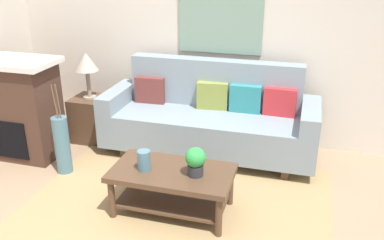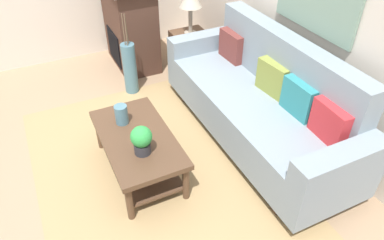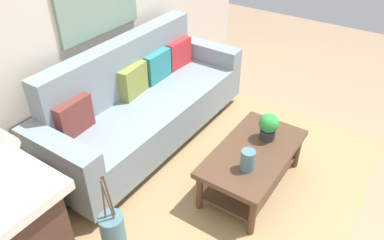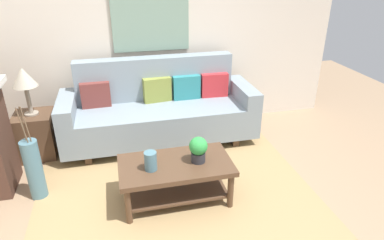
# 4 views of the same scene
# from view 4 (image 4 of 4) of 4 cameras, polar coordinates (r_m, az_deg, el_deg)

# --- Properties ---
(ground_plane) EXTENTS (9.29, 9.29, 0.00)m
(ground_plane) POSITION_cam_4_polar(r_m,az_deg,el_deg) (3.30, -1.09, -16.96)
(ground_plane) COLOR #9E7F60
(wall_back) EXTENTS (5.29, 0.10, 2.70)m
(wall_back) POSITION_cam_4_polar(r_m,az_deg,el_deg) (4.68, -7.23, 14.51)
(wall_back) COLOR beige
(wall_back) RESTS_ON ground_plane
(area_rug) EXTENTS (2.84, 2.12, 0.01)m
(area_rug) POSITION_cam_4_polar(r_m,az_deg,el_deg) (3.67, -2.82, -11.74)
(area_rug) COLOR #A38456
(area_rug) RESTS_ON ground_plane
(couch) EXTENTS (2.45, 0.84, 1.08)m
(couch) POSITION_cam_4_polar(r_m,az_deg,el_deg) (4.45, -5.50, 1.57)
(couch) COLOR gray
(couch) RESTS_ON ground_plane
(throw_pillow_maroon) EXTENTS (0.37, 0.14, 0.32)m
(throw_pillow_maroon) POSITION_cam_4_polar(r_m,az_deg,el_deg) (4.44, -15.91, 4.12)
(throw_pillow_maroon) COLOR brown
(throw_pillow_maroon) RESTS_ON couch
(throw_pillow_olive) EXTENTS (0.37, 0.16, 0.32)m
(throw_pillow_olive) POSITION_cam_4_polar(r_m,az_deg,el_deg) (4.47, -5.87, 5.11)
(throw_pillow_olive) COLOR olive
(throw_pillow_olive) RESTS_ON couch
(throw_pillow_teal) EXTENTS (0.36, 0.12, 0.32)m
(throw_pillow_teal) POSITION_cam_4_polar(r_m,az_deg,el_deg) (4.53, -0.96, 5.53)
(throw_pillow_teal) COLOR teal
(throw_pillow_teal) RESTS_ON couch
(throw_pillow_crimson) EXTENTS (0.37, 0.14, 0.32)m
(throw_pillow_crimson) POSITION_cam_4_polar(r_m,az_deg,el_deg) (4.62, 3.79, 5.91)
(throw_pillow_crimson) COLOR red
(throw_pillow_crimson) RESTS_ON couch
(coffee_table) EXTENTS (1.10, 0.60, 0.43)m
(coffee_table) POSITION_cam_4_polar(r_m,az_deg,el_deg) (3.39, -2.76, -8.87)
(coffee_table) COLOR #513826
(coffee_table) RESTS_ON ground_plane
(tabletop_vase) EXTENTS (0.12, 0.12, 0.19)m
(tabletop_vase) POSITION_cam_4_polar(r_m,az_deg,el_deg) (3.20, -6.98, -6.87)
(tabletop_vase) COLOR slate
(tabletop_vase) RESTS_ON coffee_table
(potted_plant_tabletop) EXTENTS (0.18, 0.18, 0.26)m
(potted_plant_tabletop) POSITION_cam_4_polar(r_m,az_deg,el_deg) (3.28, 1.07, -4.87)
(potted_plant_tabletop) COLOR #2D2D33
(potted_plant_tabletop) RESTS_ON coffee_table
(side_table) EXTENTS (0.44, 0.44, 0.56)m
(side_table) POSITION_cam_4_polar(r_m,az_deg,el_deg) (4.56, -24.71, -2.32)
(side_table) COLOR #513826
(side_table) RESTS_ON ground_plane
(table_lamp) EXTENTS (0.28, 0.28, 0.57)m
(table_lamp) POSITION_cam_4_polar(r_m,az_deg,el_deg) (4.30, -26.43, 6.15)
(table_lamp) COLOR gray
(table_lamp) RESTS_ON side_table
(floor_vase) EXTENTS (0.16, 0.16, 0.65)m
(floor_vase) POSITION_cam_4_polar(r_m,az_deg,el_deg) (3.76, -25.01, -7.62)
(floor_vase) COLOR slate
(floor_vase) RESTS_ON ground_plane
(floor_vase_branch_a) EXTENTS (0.04, 0.02, 0.36)m
(floor_vase_branch_a) POSITION_cam_4_polar(r_m,az_deg,el_deg) (3.52, -26.18, -0.67)
(floor_vase_branch_a) COLOR brown
(floor_vase_branch_a) RESTS_ON floor_vase
(floor_vase_branch_b) EXTENTS (0.03, 0.03, 0.36)m
(floor_vase_branch_b) POSITION_cam_4_polar(r_m,az_deg,el_deg) (3.55, -26.60, -0.60)
(floor_vase_branch_b) COLOR brown
(floor_vase_branch_b) RESTS_ON floor_vase
(floor_vase_branch_c) EXTENTS (0.05, 0.02, 0.36)m
(floor_vase_branch_c) POSITION_cam_4_polar(r_m,az_deg,el_deg) (3.52, -26.70, -0.84)
(floor_vase_branch_c) COLOR brown
(floor_vase_branch_c) RESTS_ON floor_vase
(framed_painting) EXTENTS (1.00, 0.03, 0.88)m
(framed_painting) POSITION_cam_4_polar(r_m,az_deg,el_deg) (4.58, -7.01, 16.84)
(framed_painting) COLOR gray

